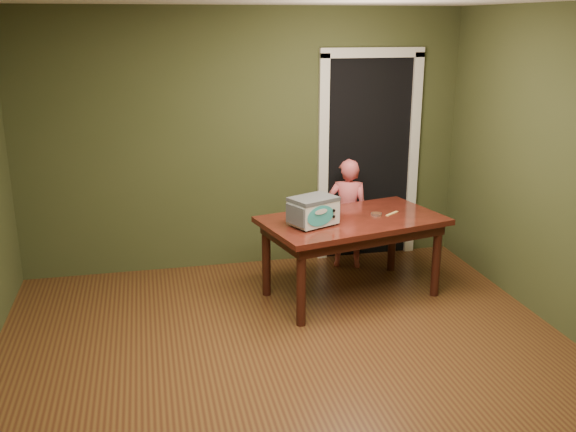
{
  "coord_description": "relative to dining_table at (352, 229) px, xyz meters",
  "views": [
    {
      "loc": [
        -0.99,
        -3.81,
        2.45
      ],
      "look_at": [
        0.1,
        1.0,
        0.95
      ],
      "focal_mm": 40.0,
      "sensor_mm": 36.0,
      "label": 1
    }
  ],
  "objects": [
    {
      "name": "spatula",
      "position": [
        0.4,
        0.04,
        0.1
      ],
      "size": [
        0.16,
        0.13,
        0.01
      ],
      "primitive_type": "cube",
      "rotation": [
        0.0,
        0.0,
        0.64
      ],
      "color": "#F4C36A",
      "rests_on": "dining_table"
    },
    {
      "name": "floor",
      "position": [
        -0.8,
        -1.45,
        -0.65
      ],
      "size": [
        5.0,
        5.0,
        0.0
      ],
      "primitive_type": "plane",
      "color": "brown",
      "rests_on": "ground"
    },
    {
      "name": "doorway",
      "position": [
        0.5,
        1.33,
        0.41
      ],
      "size": [
        1.1,
        0.66,
        2.25
      ],
      "color": "black",
      "rests_on": "ground"
    },
    {
      "name": "room_shell",
      "position": [
        -0.8,
        -1.45,
        1.06
      ],
      "size": [
        4.52,
        5.02,
        2.61
      ],
      "color": "#3C4324",
      "rests_on": "ground"
    },
    {
      "name": "baking_pan",
      "position": [
        0.24,
        0.04,
        0.11
      ],
      "size": [
        0.1,
        0.1,
        0.02
      ],
      "color": "silver",
      "rests_on": "dining_table"
    },
    {
      "name": "dining_table",
      "position": [
        0.0,
        0.0,
        0.0
      ],
      "size": [
        1.77,
        1.25,
        0.75
      ],
      "rotation": [
        0.0,
        0.0,
        0.24
      ],
      "color": "#39130D",
      "rests_on": "floor"
    },
    {
      "name": "toy_oven",
      "position": [
        -0.4,
        -0.13,
        0.24
      ],
      "size": [
        0.47,
        0.41,
        0.25
      ],
      "rotation": [
        0.0,
        0.0,
        0.43
      ],
      "color": "#4C4F54",
      "rests_on": "dining_table"
    },
    {
      "name": "child",
      "position": [
        0.19,
        0.72,
        -0.08
      ],
      "size": [
        0.48,
        0.39,
        1.14
      ],
      "primitive_type": "imported",
      "rotation": [
        0.0,
        0.0,
        2.82
      ],
      "color": "#D2565E",
      "rests_on": "floor"
    }
  ]
}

